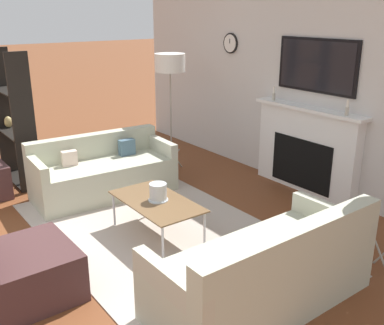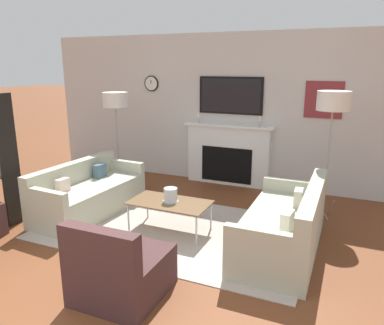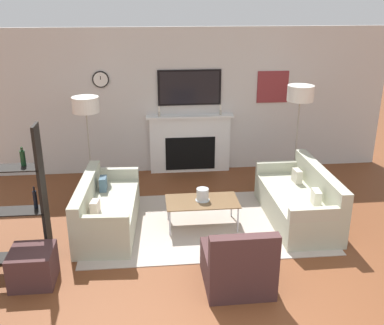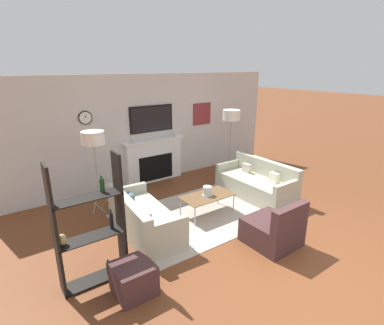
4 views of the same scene
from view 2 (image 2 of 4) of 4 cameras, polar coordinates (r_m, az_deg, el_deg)
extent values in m
cube|color=silver|center=(6.85, 5.97, 7.89)|extent=(7.54, 0.07, 2.70)
cube|color=white|center=(6.88, 5.49, 1.05)|extent=(1.52, 0.16, 1.07)
cube|color=black|center=(6.84, 5.24, -0.36)|extent=(0.94, 0.01, 0.64)
cube|color=white|center=(6.76, 5.55, 5.60)|extent=(1.64, 0.22, 0.04)
cylinder|color=#B2AD9E|center=(6.91, 0.96, 6.46)|extent=(0.04, 0.04, 0.10)
cylinder|color=white|center=(6.90, 0.97, 7.24)|extent=(0.03, 0.03, 0.09)
cylinder|color=#B2AD9E|center=(6.56, 10.25, 5.79)|extent=(0.04, 0.04, 0.10)
cylinder|color=white|center=(6.55, 10.29, 6.61)|extent=(0.03, 0.03, 0.09)
cube|color=black|center=(6.78, 5.90, 10.12)|extent=(1.17, 0.04, 0.66)
cube|color=black|center=(6.76, 5.85, 10.11)|extent=(1.09, 0.01, 0.59)
cylinder|color=black|center=(7.42, -6.20, 11.88)|extent=(0.30, 0.02, 0.30)
cylinder|color=silver|center=(7.40, -6.26, 11.88)|extent=(0.26, 0.00, 0.26)
cube|color=black|center=(7.40, -6.28, 12.13)|extent=(0.01, 0.00, 0.07)
cube|color=maroon|center=(6.47, 19.44, 8.99)|extent=(0.59, 0.02, 0.59)
cube|color=#B4A699|center=(5.12, -2.59, -10.10)|extent=(3.50, 2.13, 0.01)
cube|color=#B5B79E|center=(5.75, -15.27, -5.42)|extent=(0.87, 1.80, 0.45)
cube|color=#B5B79E|center=(5.85, -17.72, -1.45)|extent=(0.26, 1.76, 0.30)
cube|color=#B6B6A1|center=(6.26, -10.41, -0.50)|extent=(0.77, 0.15, 0.18)
cube|color=#B4B89C|center=(5.12, -21.71, -4.79)|extent=(0.77, 0.15, 0.18)
cube|color=#486577|center=(6.00, -13.82, -1.21)|extent=(0.11, 0.21, 0.21)
cube|color=beige|center=(5.47, -19.10, -3.29)|extent=(0.13, 0.20, 0.18)
cube|color=#B5B79E|center=(4.64, 13.36, -10.35)|extent=(0.84, 1.85, 0.44)
cube|color=#B5B79E|center=(4.45, 17.92, -6.15)|extent=(0.17, 1.85, 0.37)
cube|color=#B6B39C|center=(3.73, 11.16, -11.40)|extent=(0.83, 0.10, 0.18)
cube|color=#B1B39C|center=(5.33, 15.27, -3.56)|extent=(0.83, 0.10, 0.18)
cube|color=beige|center=(4.11, 14.30, -8.71)|extent=(0.12, 0.23, 0.22)
cube|color=beige|center=(4.88, 15.91, -5.13)|extent=(0.11, 0.21, 0.21)
cube|color=#452B2B|center=(3.79, -10.44, -16.37)|extent=(0.78, 0.81, 0.42)
cube|color=#452B2B|center=(3.36, -13.95, -12.93)|extent=(0.77, 0.15, 0.40)
cube|color=brown|center=(4.93, -3.43, -6.08)|extent=(1.05, 0.57, 0.02)
cylinder|color=#B7B7BC|center=(5.04, -9.67, -8.31)|extent=(0.02, 0.02, 0.40)
cylinder|color=#B7B7BC|center=(4.61, 0.68, -10.34)|extent=(0.02, 0.02, 0.40)
cylinder|color=#B7B7BC|center=(5.43, -6.81, -6.50)|extent=(0.02, 0.02, 0.40)
cylinder|color=#B7B7BC|center=(5.03, 2.90, -8.16)|extent=(0.02, 0.02, 0.40)
cylinder|color=silver|center=(4.91, -3.28, -4.95)|extent=(0.18, 0.18, 0.18)
cylinder|color=silver|center=(4.92, -3.27, -5.40)|extent=(0.10, 0.10, 0.10)
cylinder|color=silver|center=(4.94, -3.26, -5.89)|extent=(0.21, 0.21, 0.01)
cylinder|color=#9E998E|center=(6.95, -10.16, -2.47)|extent=(0.09, 0.23, 0.27)
cylinder|color=#9E998E|center=(7.08, -11.23, -2.19)|extent=(0.17, 0.19, 0.27)
cylinder|color=#9E998E|center=(6.91, -11.70, -2.64)|extent=(0.23, 0.07, 0.27)
cylinder|color=#9E998E|center=(6.80, -11.33, 3.37)|extent=(0.02, 0.02, 1.18)
cylinder|color=white|center=(6.70, -11.63, 9.38)|extent=(0.43, 0.43, 0.25)
cylinder|color=#9E998E|center=(5.84, 20.46, -6.41)|extent=(0.09, 0.23, 0.29)
cylinder|color=#9E998E|center=(5.89, 18.68, -6.08)|extent=(0.17, 0.19, 0.29)
cylinder|color=#9E998E|center=(5.72, 19.06, -6.75)|extent=(0.23, 0.07, 0.29)
cylinder|color=#9E998E|center=(5.60, 20.06, 1.00)|extent=(0.02, 0.02, 1.27)
cylinder|color=white|center=(5.48, 20.77, 8.79)|extent=(0.44, 0.44, 0.26)
cube|color=black|center=(5.57, -26.07, 0.17)|extent=(0.04, 0.28, 1.80)
cylinder|color=#194223|center=(5.97, -26.73, -6.80)|extent=(0.06, 0.06, 0.18)
cylinder|color=#194223|center=(5.93, -26.85, -5.79)|extent=(0.03, 0.03, 0.04)
cylinder|color=black|center=(5.71, -26.35, -0.42)|extent=(0.05, 0.05, 0.23)
cylinder|color=black|center=(5.68, -26.51, 0.99)|extent=(0.02, 0.02, 0.06)
camera|label=1|loc=(2.39, 63.87, 9.28)|focal=42.00mm
camera|label=3|loc=(3.54, -102.19, 14.75)|focal=42.00mm
camera|label=4|loc=(5.59, -70.55, 12.63)|focal=28.00mm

